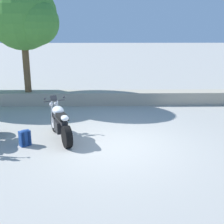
# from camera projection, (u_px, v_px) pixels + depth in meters

# --- Properties ---
(ground_plane) EXTENTS (120.00, 120.00, 0.00)m
(ground_plane) POSITION_uv_depth(u_px,v_px,m) (114.00, 146.00, 8.31)
(ground_plane) COLOR #A3A099
(stone_wall) EXTENTS (36.00, 0.80, 0.55)m
(stone_wall) POSITION_uv_depth(u_px,v_px,m) (111.00, 98.00, 12.85)
(stone_wall) COLOR #A89E89
(stone_wall) RESTS_ON ground
(motorcycle_white_centre) EXTENTS (1.04, 1.96, 1.18)m
(motorcycle_white_centre) POSITION_uv_depth(u_px,v_px,m) (60.00, 123.00, 8.73)
(motorcycle_white_centre) COLOR black
(motorcycle_white_centre) RESTS_ON ground
(rider_backpack) EXTENTS (0.35, 0.35, 0.47)m
(rider_backpack) POSITION_uv_depth(u_px,v_px,m) (25.00, 137.00, 8.26)
(rider_backpack) COLOR navy
(rider_backpack) RESTS_ON ground
(leafy_tree_mid_left) EXTENTS (2.94, 2.80, 4.56)m
(leafy_tree_mid_left) POSITION_uv_depth(u_px,v_px,m) (25.00, 17.00, 11.77)
(leafy_tree_mid_left) COLOR brown
(leafy_tree_mid_left) RESTS_ON stone_wall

